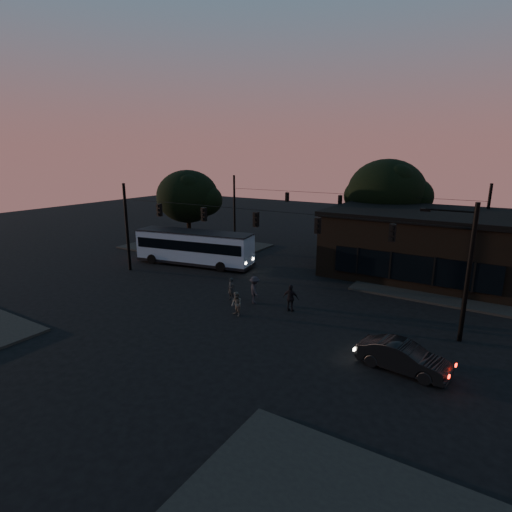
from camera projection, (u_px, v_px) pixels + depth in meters
The scene contains 14 objects.
ground at pixel (222, 316), 25.00m from camera, with size 120.00×120.00×0.00m, color black.
sidewalk_far_right at pixel (459, 286), 30.33m from camera, with size 14.00×10.00×0.15m, color black.
sidewalk_far_left at pixel (196, 246), 43.67m from camera, with size 14.00×10.00×0.15m, color black.
building at pixel (425, 243), 32.85m from camera, with size 15.40×10.41×5.40m.
tree_behind at pixel (386, 192), 39.51m from camera, with size 7.60×7.60×9.43m.
tree_left at pixel (188, 197), 41.50m from camera, with size 6.40×6.40×8.30m.
signal_rig_near at pixel (256, 235), 27.19m from camera, with size 26.24×0.30×7.50m.
signal_rig_far at pixel (339, 212), 40.41m from camera, with size 26.24×0.30×7.50m.
bus at pixel (194, 246), 36.21m from camera, with size 11.27×4.42×3.10m.
car at pixel (403, 357), 18.49m from camera, with size 1.44×4.14×1.37m, color black.
pedestrian_a at pixel (231, 289), 27.50m from camera, with size 0.58×0.38×1.60m, color black.
pedestrian_b at pixel (236, 304), 24.81m from camera, with size 0.75×0.58×1.54m, color #504E49.
pedestrian_c at pixel (291, 298), 25.47m from camera, with size 1.05×0.44×1.79m, color black.
pedestrian_d at pixel (255, 290), 26.87m from camera, with size 1.22×0.70×1.89m, color black.
Camera 1 is at (14.13, -18.65, 9.78)m, focal length 28.00 mm.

